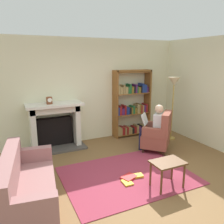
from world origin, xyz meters
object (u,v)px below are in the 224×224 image
(fireplace, at_px, (55,124))
(mantel_clock, at_px, (49,100))
(sofa_floral, at_px, (27,188))
(side_table, at_px, (168,166))
(seated_reader, at_px, (154,126))
(bookshelf, at_px, (131,105))
(floor_lamp, at_px, (174,87))
(armchair_reading, at_px, (159,134))

(fireplace, height_order, mantel_clock, mantel_clock)
(sofa_floral, xyz_separation_m, side_table, (2.24, -0.44, 0.08))
(seated_reader, relative_size, sofa_floral, 0.64)
(seated_reader, xyz_separation_m, side_table, (-0.74, -1.46, -0.22))
(fireplace, height_order, bookshelf, bookshelf)
(fireplace, relative_size, floor_lamp, 0.80)
(side_table, bearing_deg, mantel_clock, 120.28)
(armchair_reading, distance_m, side_table, 1.60)
(fireplace, height_order, floor_lamp, floor_lamp)
(mantel_clock, distance_m, bookshelf, 2.33)
(armchair_reading, height_order, floor_lamp, floor_lamp)
(sofa_floral, height_order, floor_lamp, floor_lamp)
(mantel_clock, bearing_deg, seated_reader, -25.83)
(armchair_reading, bearing_deg, sofa_floral, -27.21)
(fireplace, xyz_separation_m, mantel_clock, (-0.12, -0.10, 0.63))
(bookshelf, height_order, armchair_reading, bookshelf)
(seated_reader, bearing_deg, fireplace, -73.26)
(bookshelf, height_order, seated_reader, bookshelf)
(seated_reader, xyz_separation_m, floor_lamp, (0.92, 0.46, 0.83))
(bookshelf, bearing_deg, sofa_floral, -143.96)
(armchair_reading, bearing_deg, seated_reader, -90.00)
(mantel_clock, distance_m, side_table, 3.05)
(fireplace, xyz_separation_m, floor_lamp, (3.03, -0.71, 0.85))
(seated_reader, bearing_deg, floor_lamp, 162.62)
(mantel_clock, bearing_deg, fireplace, 40.05)
(mantel_clock, height_order, sofa_floral, mantel_clock)
(mantel_clock, height_order, floor_lamp, floor_lamp)
(armchair_reading, relative_size, side_table, 1.73)
(fireplace, xyz_separation_m, bookshelf, (2.18, 0.04, 0.29))
(seated_reader, distance_m, side_table, 1.65)
(fireplace, distance_m, seated_reader, 2.41)
(armchair_reading, distance_m, floor_lamp, 1.43)
(fireplace, xyz_separation_m, sofa_floral, (-0.88, -2.19, -0.28))
(armchair_reading, distance_m, seated_reader, 0.23)
(mantel_clock, height_order, side_table, mantel_clock)
(sofa_floral, bearing_deg, armchair_reading, -65.27)
(bookshelf, xyz_separation_m, seated_reader, (-0.07, -1.21, -0.27))
(bookshelf, height_order, floor_lamp, bookshelf)
(armchair_reading, height_order, sofa_floral, armchair_reading)
(floor_lamp, bearing_deg, mantel_clock, 168.98)
(mantel_clock, distance_m, floor_lamp, 3.21)
(mantel_clock, xyz_separation_m, sofa_floral, (-0.76, -2.09, -0.91))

